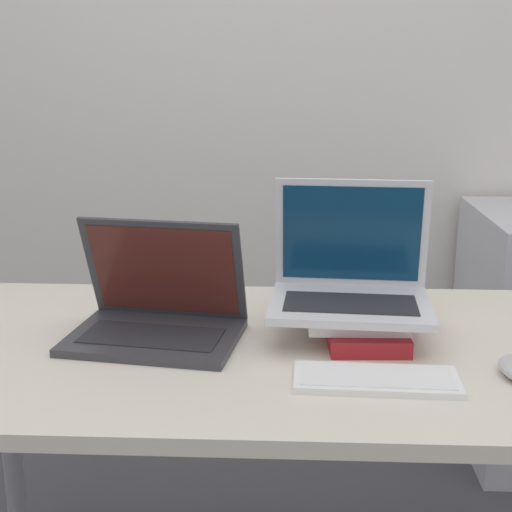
{
  "coord_description": "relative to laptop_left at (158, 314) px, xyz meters",
  "views": [
    {
      "loc": [
        0.04,
        -0.94,
        1.28
      ],
      "look_at": [
        -0.02,
        0.37,
        0.92
      ],
      "focal_mm": 50.0,
      "sensor_mm": 36.0,
      "label": 1
    }
  ],
  "objects": [
    {
      "name": "wireless_keyboard",
      "position": [
        0.42,
        -0.2,
        -0.04
      ],
      "size": [
        0.29,
        0.13,
        0.01
      ],
      "color": "white",
      "rests_on": "desk"
    },
    {
      "name": "wall_back",
      "position": [
        0.22,
        1.25,
        0.56
      ],
      "size": [
        8.0,
        0.05,
        2.7
      ],
      "color": "silver",
      "rests_on": "ground_plane"
    },
    {
      "name": "book_stack",
      "position": [
        0.41,
        0.03,
        -0.02
      ],
      "size": [
        0.2,
        0.25,
        0.06
      ],
      "color": "maroon",
      "rests_on": "desk"
    },
    {
      "name": "desk",
      "position": [
        0.22,
        -0.03,
        -0.13
      ],
      "size": [
        1.46,
        0.74,
        0.74
      ],
      "color": "beige",
      "rests_on": "ground_plane"
    },
    {
      "name": "laptop_left",
      "position": [
        0.0,
        0.0,
        0.0
      ],
      "size": [
        0.36,
        0.28,
        0.24
      ],
      "color": "#333338",
      "rests_on": "desk"
    },
    {
      "name": "laptop_on_books",
      "position": [
        0.39,
        0.04,
        0.06
      ],
      "size": [
        0.33,
        0.26,
        0.25
      ],
      "color": "silver",
      "rests_on": "book_stack"
    }
  ]
}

